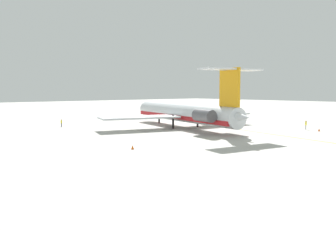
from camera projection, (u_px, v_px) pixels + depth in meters
ground at (209, 126)px, 71.92m from camera, size 370.67×370.67×0.00m
main_jetliner at (185, 113)px, 68.88m from camera, size 38.82×34.59×11.38m
ground_crew_near_nose at (220, 115)px, 92.02m from camera, size 0.31×0.36×1.75m
ground_crew_near_tail at (61, 122)px, 70.77m from camera, size 0.28×0.35×1.66m
ground_crew_portside at (306, 124)px, 65.99m from camera, size 0.29×0.42×1.82m
safety_cone_nose at (133, 147)px, 43.90m from camera, size 0.40×0.40×0.55m
safety_cone_wingtip at (319, 130)px, 63.49m from camera, size 0.40×0.40×0.55m
safety_cone_tail at (187, 117)px, 93.67m from camera, size 0.40×0.40×0.55m
taxiway_centreline at (208, 125)px, 75.04m from camera, size 78.37×14.83×0.01m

